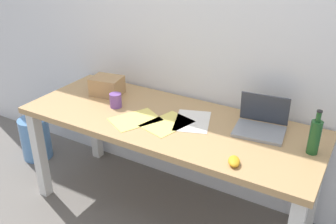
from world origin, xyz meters
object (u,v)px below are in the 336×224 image
at_px(beer_bottle, 315,136).
at_px(water_cooler_jug, 36,138).
at_px(laptop_right, 261,124).
at_px(computer_mouse, 234,161).
at_px(desk, 168,132).
at_px(cardboard_box, 107,86).
at_px(coffee_mug, 116,100).

xyz_separation_m(beer_bottle, water_cooler_jug, (-2.21, -0.02, -0.65)).
bearing_deg(laptop_right, beer_bottle, -17.86).
distance_m(beer_bottle, water_cooler_jug, 2.30).
bearing_deg(computer_mouse, beer_bottle, 21.93).
bearing_deg(water_cooler_jug, desk, -1.26).
bearing_deg(laptop_right, desk, -164.57).
height_order(laptop_right, beer_bottle, beer_bottle).
bearing_deg(beer_bottle, water_cooler_jug, -179.48).
distance_m(laptop_right, cardboard_box, 1.13).
bearing_deg(laptop_right, water_cooler_jug, -176.33).
xyz_separation_m(desk, laptop_right, (0.55, 0.15, 0.13)).
height_order(beer_bottle, water_cooler_jug, beer_bottle).
xyz_separation_m(desk, computer_mouse, (0.54, -0.26, 0.11)).
bearing_deg(beer_bottle, computer_mouse, -135.94).
relative_size(cardboard_box, water_cooler_jug, 0.51).
relative_size(laptop_right, water_cooler_jug, 0.75).
height_order(laptop_right, coffee_mug, laptop_right).
height_order(laptop_right, computer_mouse, laptop_right).
xyz_separation_m(cardboard_box, coffee_mug, (0.18, -0.14, -0.02)).
bearing_deg(water_cooler_jug, cardboard_box, 6.64).
height_order(desk, laptop_right, laptop_right).
bearing_deg(desk, water_cooler_jug, 178.74).
distance_m(beer_bottle, cardboard_box, 1.44).
relative_size(cardboard_box, coffee_mug, 2.23).
bearing_deg(water_cooler_jug, laptop_right, 3.67).
distance_m(beer_bottle, computer_mouse, 0.46).
height_order(laptop_right, water_cooler_jug, laptop_right).
bearing_deg(desk, laptop_right, 15.43).
relative_size(laptop_right, computer_mouse, 3.15).
height_order(computer_mouse, cardboard_box, cardboard_box).
distance_m(desk, coffee_mug, 0.42).
height_order(coffee_mug, water_cooler_jug, coffee_mug).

